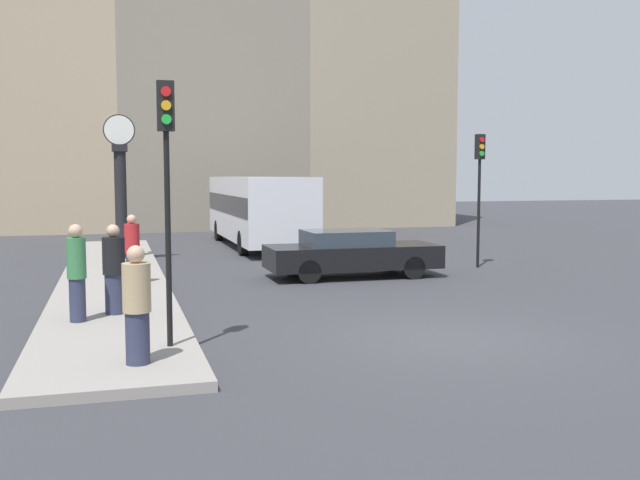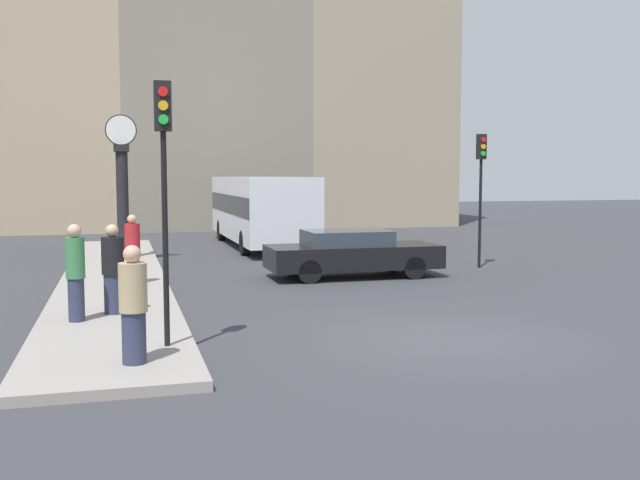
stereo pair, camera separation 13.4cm
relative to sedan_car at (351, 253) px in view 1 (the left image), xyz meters
name	(u,v)px [view 1 (the left image)]	position (x,y,z in m)	size (l,w,h in m)	color
ground_plane	(447,339)	(-0.81, -7.64, -0.68)	(120.00, 120.00, 0.00)	#38383D
sidewalk_corner	(113,278)	(-6.41, 1.03, -0.61)	(2.66, 21.34, 0.15)	gray
building_row	(230,73)	(-0.18, 19.88, 7.66)	(25.70, 5.00, 17.76)	tan
sedan_car	(351,253)	(0.00, 0.00, 0.00)	(4.79, 1.86, 1.32)	black
bus_distant	(258,207)	(-0.82, 9.26, 0.91)	(2.58, 9.81, 2.78)	silver
traffic_light_near	(167,159)	(-5.54, -7.49, 2.40)	(0.26, 0.24, 4.12)	black
traffic_light_far	(480,173)	(4.45, 0.91, 2.23)	(0.26, 0.24, 4.09)	black
street_clock	(121,190)	(-6.12, 5.27, 1.69)	(1.00, 0.49, 4.65)	black
pedestrian_green_hoodie	(77,272)	(-7.02, -5.10, 0.38)	(0.35, 0.35, 1.80)	#2D334C
pedestrian_tan_coat	(137,306)	(-6.06, -8.44, 0.31)	(0.40, 0.40, 1.70)	#2D334C
pedestrian_black_jacket	(114,270)	(-6.36, -4.50, 0.33)	(0.43, 0.43, 1.75)	#2D334C
pedestrian_red_top	(132,250)	(-5.93, -0.63, 0.33)	(0.37, 0.37, 1.72)	#2D334C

